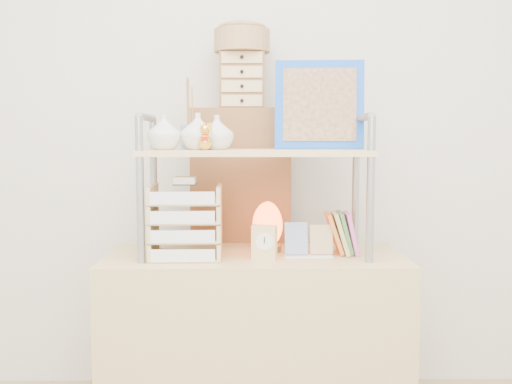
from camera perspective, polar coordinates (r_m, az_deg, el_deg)
desk at (r=2.42m, az=-0.08°, el=-14.98°), size 1.20×0.50×0.75m
cabinet at (r=2.69m, az=-1.35°, el=-6.19°), size 0.47×0.27×1.35m
hutch at (r=2.28m, az=-1.06°, el=4.62°), size 0.90×0.34×0.79m
letter_tray at (r=2.25m, az=-7.03°, el=-3.35°), size 0.27×0.25×0.32m
salt_lamp at (r=2.36m, az=1.15°, el=-3.41°), size 0.14×0.13×0.21m
desk_clock at (r=2.21m, az=0.83°, el=-5.05°), size 0.10×0.06×0.13m
postcard_stand at (r=2.27m, az=5.25°, el=-5.50°), size 0.19×0.06×0.14m
drawer_chest at (r=2.62m, az=-1.40°, el=11.07°), size 0.20×0.16×0.25m
woven_basket at (r=2.65m, az=-1.41°, el=14.84°), size 0.25×0.25×0.10m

